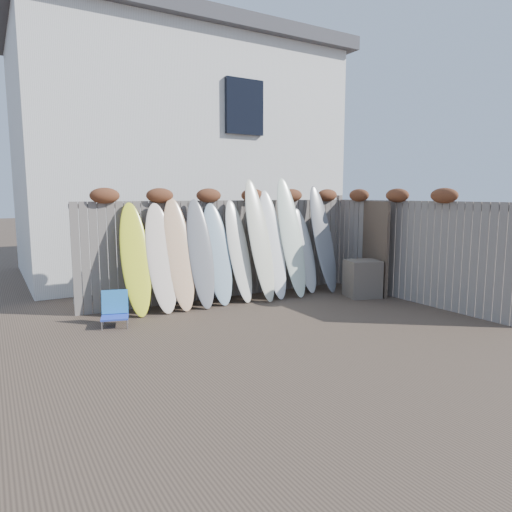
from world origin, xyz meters
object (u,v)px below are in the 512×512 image
wooden_crate (362,279)px  lattice_panel (372,247)px  beach_chair (115,310)px  surfboard_0 (135,259)px

wooden_crate → lattice_panel: lattice_panel is taller
beach_chair → surfboard_0: 1.04m
lattice_panel → wooden_crate: bearing=-137.2°
lattice_panel → surfboard_0: bearing=-172.5°
beach_chair → lattice_panel: bearing=-3.0°
beach_chair → lattice_panel: size_ratio=0.28×
wooden_crate → lattice_panel: bearing=26.1°
beach_chair → lattice_panel: (5.42, -0.28, 0.73)m
beach_chair → wooden_crate: size_ratio=0.73×
lattice_panel → surfboard_0: 4.97m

